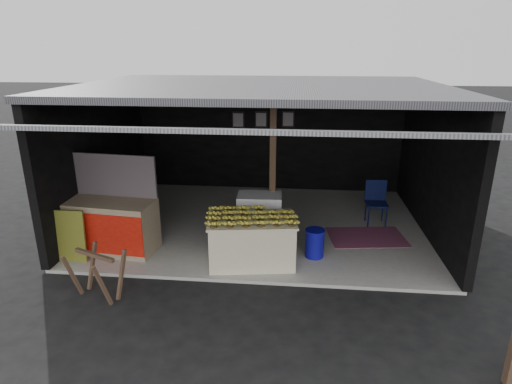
# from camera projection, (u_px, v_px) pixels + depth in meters

# --- Properties ---
(ground) EXTENTS (80.00, 80.00, 0.00)m
(ground) POSITION_uv_depth(u_px,v_px,m) (246.00, 284.00, 7.06)
(ground) COLOR black
(ground) RESTS_ON ground
(concrete_slab) EXTENTS (7.00, 5.00, 0.06)m
(concrete_slab) POSITION_uv_depth(u_px,v_px,m) (260.00, 223.00, 9.41)
(concrete_slab) COLOR gray
(concrete_slab) RESTS_ON ground
(shophouse) EXTENTS (7.40, 7.29, 3.02)m
(shophouse) POSITION_uv_depth(u_px,v_px,m) (262.00, 127.00, 9.04)
(shophouse) COLOR black
(shophouse) RESTS_ON ground
(banana_table) EXTENTS (1.64, 1.15, 0.84)m
(banana_table) POSITION_uv_depth(u_px,v_px,m) (252.00, 241.00, 7.52)
(banana_table) COLOR white
(banana_table) RESTS_ON concrete_slab
(banana_pile) EXTENTS (1.51, 1.03, 0.17)m
(banana_pile) POSITION_uv_depth(u_px,v_px,m) (252.00, 214.00, 7.36)
(banana_pile) COLOR gold
(banana_pile) RESTS_ON banana_table
(white_crate) EXTENTS (0.87, 0.61, 0.95)m
(white_crate) POSITION_uv_depth(u_px,v_px,m) (260.00, 217.00, 8.41)
(white_crate) COLOR white
(white_crate) RESTS_ON concrete_slab
(neighbor_stall) EXTENTS (1.79, 0.94, 1.78)m
(neighbor_stall) POSITION_uv_depth(u_px,v_px,m) (109.00, 223.00, 7.99)
(neighbor_stall) COLOR #998466
(neighbor_stall) RESTS_ON concrete_slab
(green_signboard) EXTENTS (0.64, 0.11, 0.95)m
(green_signboard) POSITION_uv_depth(u_px,v_px,m) (68.00, 236.00, 7.56)
(green_signboard) COLOR black
(green_signboard) RESTS_ON concrete_slab
(sawhorse) EXTENTS (0.88, 0.88, 0.76)m
(sawhorse) POSITION_uv_depth(u_px,v_px,m) (96.00, 270.00, 6.52)
(sawhorse) COLOR brown
(sawhorse) RESTS_ON ground
(water_barrel) EXTENTS (0.34, 0.34, 0.50)m
(water_barrel) POSITION_uv_depth(u_px,v_px,m) (315.00, 244.00, 7.79)
(water_barrel) COLOR #0D0C84
(water_barrel) RESTS_ON concrete_slab
(plastic_chair) EXTENTS (0.46, 0.46, 0.95)m
(plastic_chair) POSITION_uv_depth(u_px,v_px,m) (376.00, 198.00, 9.20)
(plastic_chair) COLOR #090E33
(plastic_chair) RESTS_ON concrete_slab
(magenta_rug) EXTENTS (1.62, 1.19, 0.01)m
(magenta_rug) POSITION_uv_depth(u_px,v_px,m) (367.00, 237.00, 8.65)
(magenta_rug) COLOR maroon
(magenta_rug) RESTS_ON concrete_slab
(picture_frames) EXTENTS (1.62, 0.04, 0.46)m
(picture_frames) POSITION_uv_depth(u_px,v_px,m) (262.00, 120.00, 11.07)
(picture_frames) COLOR black
(picture_frames) RESTS_ON shophouse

